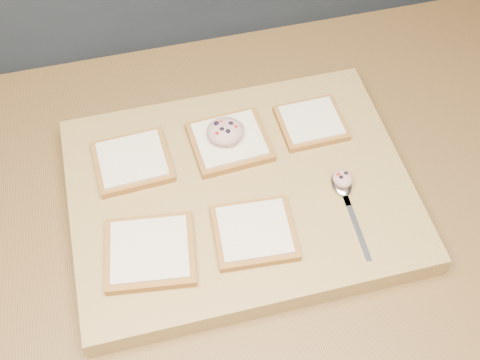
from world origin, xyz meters
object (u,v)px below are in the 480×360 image
Objects in this scene: bread_far_center at (229,141)px; tuna_salad_dollop at (225,131)px; cutting_board at (240,193)px; spoon at (344,190)px.

bread_far_center is 2.15× the size of tuna_salad_dollop.
tuna_salad_dollop reaches higher than bread_far_center.
cutting_board is at bearing -92.12° from bread_far_center.
tuna_salad_dollop is at bearing 143.58° from bread_far_center.
spoon is (0.16, -0.05, 0.03)m from cutting_board.
bread_far_center is at bearing -36.42° from tuna_salad_dollop.
tuna_salad_dollop reaches higher than cutting_board.
tuna_salad_dollop is 0.22m from spoon.
bread_far_center is 0.80× the size of spoon.
cutting_board is 0.11m from tuna_salad_dollop.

